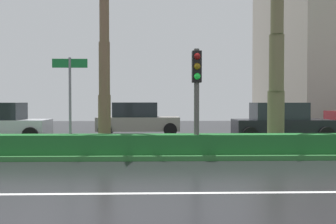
{
  "coord_description": "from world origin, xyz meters",
  "views": [
    {
      "loc": [
        1.58,
        -5.42,
        1.76
      ],
      "look_at": [
        2.1,
        11.79,
        1.3
      ],
      "focal_mm": 41.58,
      "sensor_mm": 36.0,
      "label": 1
    }
  ],
  "objects_px": {
    "street_name_sign": "(70,92)",
    "car_in_traffic_second": "(137,119)",
    "traffic_signal_median_right": "(197,82)",
    "car_in_traffic_third": "(281,122)"
  },
  "relations": [
    {
      "from": "traffic_signal_median_right",
      "to": "car_in_traffic_second",
      "type": "bearing_deg",
      "value": 104.5
    },
    {
      "from": "car_in_traffic_second",
      "to": "car_in_traffic_third",
      "type": "distance_m",
      "value": 7.32
    },
    {
      "from": "traffic_signal_median_right",
      "to": "street_name_sign",
      "type": "xyz_separation_m",
      "value": [
        -3.95,
        0.45,
        -0.29
      ]
    },
    {
      "from": "street_name_sign",
      "to": "car_in_traffic_second",
      "type": "xyz_separation_m",
      "value": [
        1.72,
        8.18,
        -1.25
      ]
    },
    {
      "from": "car_in_traffic_second",
      "to": "traffic_signal_median_right",
      "type": "bearing_deg",
      "value": -75.5
    },
    {
      "from": "car_in_traffic_third",
      "to": "car_in_traffic_second",
      "type": "bearing_deg",
      "value": 154.54
    },
    {
      "from": "traffic_signal_median_right",
      "to": "street_name_sign",
      "type": "relative_size",
      "value": 1.08
    },
    {
      "from": "traffic_signal_median_right",
      "to": "car_in_traffic_third",
      "type": "height_order",
      "value": "traffic_signal_median_right"
    },
    {
      "from": "street_name_sign",
      "to": "car_in_traffic_second",
      "type": "bearing_deg",
      "value": 78.12
    },
    {
      "from": "traffic_signal_median_right",
      "to": "street_name_sign",
      "type": "bearing_deg",
      "value": 173.46
    }
  ]
}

